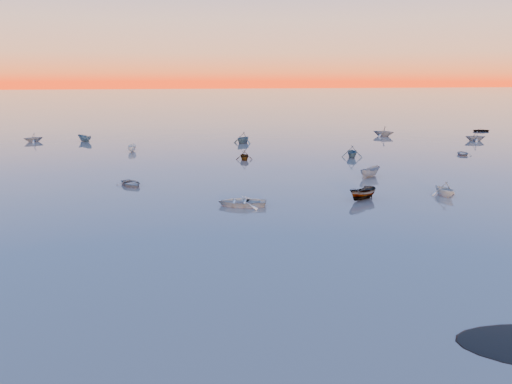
{
  "coord_description": "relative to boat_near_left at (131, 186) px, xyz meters",
  "views": [
    {
      "loc": [
        -8.14,
        -16.4,
        12.2
      ],
      "look_at": [
        -0.41,
        28.0,
        1.47
      ],
      "focal_mm": 35.0,
      "sensor_mm": 36.0,
      "label": 1
    }
  ],
  "objects": [
    {
      "name": "ground",
      "position": [
        12.58,
        60.55,
        0.0
      ],
      "size": [
        600.0,
        600.0,
        0.0
      ],
      "primitive_type": "plane",
      "color": "#665B55",
      "rests_on": "ground"
    },
    {
      "name": "moored_fleet",
      "position": [
        12.58,
        13.55,
        0.0
      ],
      "size": [
        124.0,
        58.0,
        1.2
      ],
      "primitive_type": null,
      "color": "silver",
      "rests_on": "ground"
    },
    {
      "name": "boat_near_left",
      "position": [
        0.0,
        0.0,
        0.0
      ],
      "size": [
        3.94,
        2.94,
        0.91
      ],
      "primitive_type": "imported",
      "rotation": [
        0.0,
        0.0,
        0.45
      ],
      "color": "slate",
      "rests_on": "ground"
    },
    {
      "name": "boat_near_center",
      "position": [
        28.15,
        0.06,
        0.0
      ],
      "size": [
        3.15,
        3.7,
        1.2
      ],
      "primitive_type": "imported",
      "rotation": [
        0.0,
        0.0,
        2.16
      ],
      "color": "slate",
      "rests_on": "ground"
    },
    {
      "name": "boat_near_right",
      "position": [
        32.03,
        -10.18,
        0.0
      ],
      "size": [
        3.46,
        1.82,
        1.17
      ],
      "primitive_type": "imported",
      "rotation": [
        0.0,
        0.0,
        3.24
      ],
      "color": "silver",
      "rests_on": "ground"
    }
  ]
}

